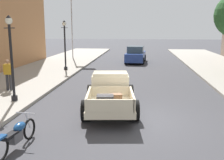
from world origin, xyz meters
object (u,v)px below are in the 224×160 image
object	(u,v)px
pedestrian_sidewalk_left	(8,73)
street_lamp_far	(65,41)
motorcycle_parked	(16,135)
car_background_blue	(136,55)
street_lamp_near	(11,52)
flagpole	(73,5)
hotrod_truck_cream	(110,91)

from	to	relation	value
pedestrian_sidewalk_left	street_lamp_far	size ratio (longest dim) A/B	0.43
motorcycle_parked	car_background_blue	distance (m)	19.87
street_lamp_near	flagpole	distance (m)	17.86
street_lamp_far	car_background_blue	bearing A→B (deg)	48.66
street_lamp_near	flagpole	world-z (taller)	flagpole
motorcycle_parked	street_lamp_far	xyz separation A→B (m)	(-2.38, 13.49, 1.94)
hotrod_truck_cream	pedestrian_sidewalk_left	distance (m)	6.11
motorcycle_parked	pedestrian_sidewalk_left	bearing A→B (deg)	118.52
pedestrian_sidewalk_left	car_background_blue	bearing A→B (deg)	63.87
car_background_blue	pedestrian_sidewalk_left	xyz separation A→B (m)	(-6.50, -13.24, 0.32)
street_lamp_near	flagpole	xyz separation A→B (m)	(-1.52, 17.47, 3.39)
street_lamp_near	flagpole	size ratio (longest dim) A/B	0.42
hotrod_truck_cream	motorcycle_parked	bearing A→B (deg)	-117.78
pedestrian_sidewalk_left	street_lamp_near	xyz separation A→B (m)	(1.24, -1.95, 1.30)
flagpole	street_lamp_near	bearing A→B (deg)	-85.03
motorcycle_parked	pedestrian_sidewalk_left	size ratio (longest dim) A/B	1.28
motorcycle_parked	flagpole	bearing A→B (deg)	99.72
car_background_blue	pedestrian_sidewalk_left	bearing A→B (deg)	-116.13
car_background_blue	flagpole	bearing A→B (deg)	161.38
car_background_blue	pedestrian_sidewalk_left	size ratio (longest dim) A/B	2.68
car_background_blue	flagpole	distance (m)	8.73
car_background_blue	street_lamp_far	size ratio (longest dim) A/B	1.15
motorcycle_parked	street_lamp_near	bearing A→B (deg)	116.69
car_background_blue	street_lamp_near	xyz separation A→B (m)	(-5.26, -15.19, 1.62)
street_lamp_far	flagpole	xyz separation A→B (m)	(-1.37, 8.43, 3.39)
hotrod_truck_cream	car_background_blue	xyz separation A→B (m)	(0.79, 15.39, 0.01)
pedestrian_sidewalk_left	flagpole	size ratio (longest dim) A/B	0.18
street_lamp_near	street_lamp_far	bearing A→B (deg)	90.95
street_lamp_far	hotrod_truck_cream	bearing A→B (deg)	-63.43
car_background_blue	hotrod_truck_cream	bearing A→B (deg)	-92.93
pedestrian_sidewalk_left	street_lamp_near	distance (m)	2.65
hotrod_truck_cream	car_background_blue	bearing A→B (deg)	87.07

